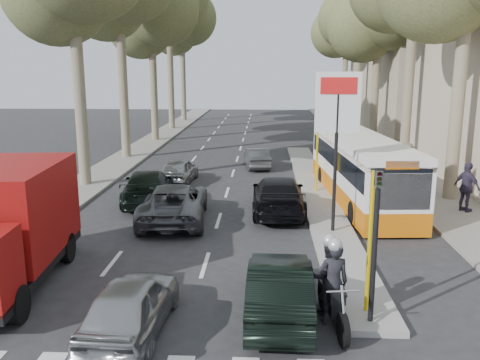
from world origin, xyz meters
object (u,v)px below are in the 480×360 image
Objects in this scene: dark_hatchback at (280,287)px; motorcycle at (331,282)px; red_truck at (8,225)px; silver_hatchback at (131,305)px; city_bus at (360,167)px.

motorcycle reaches higher than dark_hatchback.
motorcycle is (8.30, -1.64, -0.72)m from red_truck.
silver_hatchback is at bearing -177.61° from motorcycle.
motorcycle reaches higher than silver_hatchback.
city_bus is 4.43× the size of motorcycle.
silver_hatchback is at bearing -36.52° from red_truck.
city_bus is at bearing 69.22° from motorcycle.
dark_hatchback reaches higher than silver_hatchback.
red_truck reaches higher than silver_hatchback.
dark_hatchback is 11.50m from city_bus.
motorcycle is (-2.64, -11.06, -0.54)m from city_bus.
red_truck reaches higher than city_bus.
dark_hatchback is (3.28, 1.00, 0.04)m from silver_hatchback.
silver_hatchback is 4.67m from red_truck.
red_truck is 2.48× the size of motorcycle.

